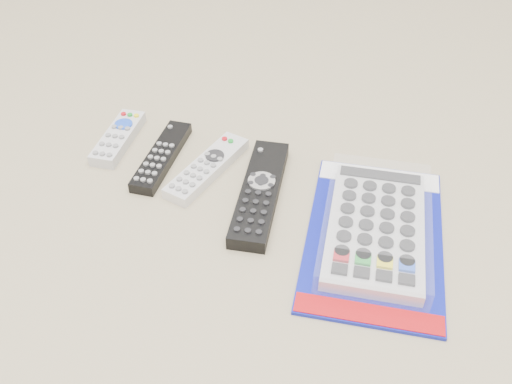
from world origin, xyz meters
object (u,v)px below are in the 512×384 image
(jumbo_remote_packaged, at_px, (376,227))
(remote_small_grey, at_px, (118,138))
(remote_large_black, at_px, (260,192))
(remote_silver_dvd, at_px, (207,168))
(remote_slim_black, at_px, (162,156))

(jumbo_remote_packaged, bearing_deg, remote_small_grey, 163.06)
(remote_large_black, bearing_deg, remote_silver_dvd, 154.23)
(remote_slim_black, xyz_separation_m, remote_silver_dvd, (0.08, 0.00, 0.00))
(remote_small_grey, relative_size, jumbo_remote_packaged, 0.44)
(remote_large_black, bearing_deg, jumbo_remote_packaged, -15.79)
(remote_small_grey, bearing_deg, remote_large_black, -17.60)
(remote_slim_black, relative_size, jumbo_remote_packaged, 0.54)
(remote_small_grey, height_order, jumbo_remote_packaged, jumbo_remote_packaged)
(remote_small_grey, bearing_deg, remote_silver_dvd, -14.16)
(remote_large_black, relative_size, jumbo_remote_packaged, 0.70)
(remote_small_grey, bearing_deg, jumbo_remote_packaged, -15.94)
(jumbo_remote_packaged, bearing_deg, remote_large_black, 165.62)
(remote_slim_black, distance_m, jumbo_remote_packaged, 0.36)
(remote_silver_dvd, distance_m, remote_large_black, 0.10)
(remote_small_grey, distance_m, remote_slim_black, 0.09)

